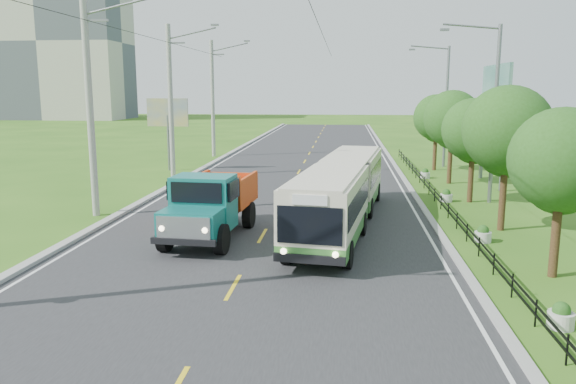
# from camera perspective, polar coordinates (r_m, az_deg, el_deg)

# --- Properties ---
(ground) EXTENTS (240.00, 240.00, 0.00)m
(ground) POSITION_cam_1_polar(r_m,az_deg,el_deg) (16.98, -5.59, -9.64)
(ground) COLOR #2E5E16
(ground) RESTS_ON ground
(road) EXTENTS (14.00, 120.00, 0.02)m
(road) POSITION_cam_1_polar(r_m,az_deg,el_deg) (36.24, 0.59, 1.15)
(road) COLOR #28282B
(road) RESTS_ON ground
(curb_left) EXTENTS (0.40, 120.00, 0.15)m
(curb_left) POSITION_cam_1_polar(r_m,az_deg,el_deg) (37.56, -10.42, 1.41)
(curb_left) COLOR #9E9E99
(curb_left) RESTS_ON ground
(curb_right) EXTENTS (0.30, 120.00, 0.10)m
(curb_right) POSITION_cam_1_polar(r_m,az_deg,el_deg) (36.31, 11.90, 1.01)
(curb_right) COLOR #9E9E99
(curb_right) RESTS_ON ground
(edge_line_left) EXTENTS (0.12, 120.00, 0.00)m
(edge_line_left) POSITION_cam_1_polar(r_m,az_deg,el_deg) (37.42, -9.61, 1.32)
(edge_line_left) COLOR silver
(edge_line_left) RESTS_ON road
(edge_line_right) EXTENTS (0.12, 120.00, 0.00)m
(edge_line_right) POSITION_cam_1_polar(r_m,az_deg,el_deg) (36.26, 11.12, 0.98)
(edge_line_right) COLOR silver
(edge_line_right) RESTS_ON road
(centre_dash) EXTENTS (0.12, 2.20, 0.00)m
(centre_dash) POSITION_cam_1_polar(r_m,az_deg,el_deg) (16.97, -5.59, -9.57)
(centre_dash) COLOR yellow
(centre_dash) RESTS_ON road
(railing_right) EXTENTS (0.04, 40.00, 0.60)m
(railing_right) POSITION_cam_1_polar(r_m,az_deg,el_deg) (30.52, 14.68, -0.37)
(railing_right) COLOR black
(railing_right) RESTS_ON ground
(pole_near) EXTENTS (3.51, 0.32, 10.00)m
(pole_near) POSITION_cam_1_polar(r_m,az_deg,el_deg) (27.19, -19.43, 8.29)
(pole_near) COLOR gray
(pole_near) RESTS_ON ground
(pole_mid) EXTENTS (3.51, 0.32, 10.00)m
(pole_mid) POSITION_cam_1_polar(r_m,az_deg,el_deg) (38.40, -11.79, 9.08)
(pole_mid) COLOR gray
(pole_mid) RESTS_ON ground
(pole_far) EXTENTS (3.51, 0.32, 10.00)m
(pole_far) POSITION_cam_1_polar(r_m,az_deg,el_deg) (49.98, -7.63, 9.44)
(pole_far) COLOR gray
(pole_far) RESTS_ON ground
(tree_second) EXTENTS (3.18, 3.26, 5.30)m
(tree_second) POSITION_cam_1_polar(r_m,az_deg,el_deg) (19.11, 26.07, 2.47)
(tree_second) COLOR #382314
(tree_second) RESTS_ON ground
(tree_third) EXTENTS (3.60, 3.62, 6.00)m
(tree_third) POSITION_cam_1_polar(r_m,az_deg,el_deg) (24.75, 21.40, 5.45)
(tree_third) COLOR #382314
(tree_third) RESTS_ON ground
(tree_fourth) EXTENTS (3.24, 3.31, 5.40)m
(tree_fourth) POSITION_cam_1_polar(r_m,az_deg,el_deg) (30.59, 18.37, 5.68)
(tree_fourth) COLOR #382314
(tree_fourth) RESTS_ON ground
(tree_fifth) EXTENTS (3.48, 3.52, 5.80)m
(tree_fifth) POSITION_cam_1_polar(r_m,az_deg,el_deg) (36.44, 16.37, 6.87)
(tree_fifth) COLOR #382314
(tree_fifth) RESTS_ON ground
(tree_back) EXTENTS (3.30, 3.36, 5.50)m
(tree_back) POSITION_cam_1_polar(r_m,az_deg,el_deg) (42.36, 14.88, 7.09)
(tree_back) COLOR #382314
(tree_back) RESTS_ON ground
(streetlight_mid) EXTENTS (3.02, 0.20, 9.07)m
(streetlight_mid) POSITION_cam_1_polar(r_m,az_deg,el_deg) (30.57, 20.02, 8.06)
(streetlight_mid) COLOR slate
(streetlight_mid) RESTS_ON ground
(streetlight_far) EXTENTS (3.02, 0.20, 9.07)m
(streetlight_far) POSITION_cam_1_polar(r_m,az_deg,el_deg) (44.27, 15.60, 8.81)
(streetlight_far) COLOR slate
(streetlight_far) RESTS_ON ground
(planter_front) EXTENTS (0.64, 0.64, 0.67)m
(planter_front) POSITION_cam_1_polar(r_m,az_deg,el_deg) (15.66, 25.98, -11.32)
(planter_front) COLOR silver
(planter_front) RESTS_ON ground
(planter_near) EXTENTS (0.64, 0.64, 0.67)m
(planter_near) POSITION_cam_1_polar(r_m,az_deg,el_deg) (22.96, 19.18, -4.12)
(planter_near) COLOR silver
(planter_near) RESTS_ON ground
(planter_mid) EXTENTS (0.64, 0.64, 0.67)m
(planter_mid) POSITION_cam_1_polar(r_m,az_deg,el_deg) (30.62, 15.78, -0.42)
(planter_mid) COLOR silver
(planter_mid) RESTS_ON ground
(planter_far) EXTENTS (0.64, 0.64, 0.67)m
(planter_far) POSITION_cam_1_polar(r_m,az_deg,el_deg) (38.41, 13.76, 1.79)
(planter_far) COLOR silver
(planter_far) RESTS_ON ground
(billboard_left) EXTENTS (3.00, 0.20, 5.20)m
(billboard_left) POSITION_cam_1_polar(r_m,az_deg,el_deg) (41.67, -12.12, 7.46)
(billboard_left) COLOR slate
(billboard_left) RESTS_ON ground
(billboard_right) EXTENTS (0.24, 6.00, 7.30)m
(billboard_right) POSITION_cam_1_polar(r_m,az_deg,el_deg) (36.78, 20.31, 9.01)
(billboard_right) COLOR slate
(billboard_right) RESTS_ON ground
(apartment_near) EXTENTS (28.00, 14.00, 30.00)m
(apartment_near) POSITION_cam_1_polar(r_m,az_deg,el_deg) (125.36, -22.62, 13.76)
(apartment_near) COLOR #B7B2A3
(apartment_near) RESTS_ON ground
(apartment_far) EXTENTS (24.00, 14.00, 26.00)m
(apartment_far) POSITION_cam_1_polar(r_m,az_deg,el_deg) (159.29, -26.35, 11.87)
(apartment_far) COLOR #B7B2A3
(apartment_far) RESTS_ON ground
(bus) EXTENTS (4.14, 14.28, 2.72)m
(bus) POSITION_cam_1_polar(r_m,az_deg,el_deg) (24.00, 5.49, 0.33)
(bus) COLOR #3A7B31
(bus) RESTS_ON ground
(dump_truck) EXTENTS (2.84, 6.40, 2.62)m
(dump_truck) POSITION_cam_1_polar(r_m,az_deg,el_deg) (22.25, -7.84, -0.92)
(dump_truck) COLOR #126E69
(dump_truck) RESTS_ON ground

